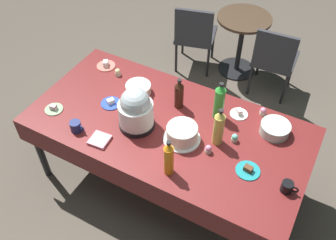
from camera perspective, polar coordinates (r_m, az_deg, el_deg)
The scene contains 25 objects.
ground at distance 3.53m, azimuth -0.00°, elevation -9.05°, with size 9.00×9.00×0.00m, color brown.
potluck_table at distance 3.00m, azimuth -0.00°, elevation -1.49°, with size 2.20×1.10×0.75m.
frosted_layer_cake at distance 2.80m, azimuth 2.13°, elevation -2.08°, with size 0.28×0.28×0.13m.
slow_cooker at distance 2.84m, azimuth -4.89°, elevation 1.51°, with size 0.28×0.28×0.36m.
glass_salad_bowl at distance 2.98m, azimuth 15.84°, elevation -1.26°, with size 0.23×0.23×0.08m, color #B2C6BC.
ceramic_snack_bowl at distance 3.20m, azimuth -4.49°, elevation 4.73°, with size 0.21×0.21×0.08m, color silver.
dessert_plate_teal at distance 2.71m, azimuth 11.97°, elevation -7.39°, with size 0.17×0.17×0.05m.
dessert_plate_coral at distance 3.54m, azimuth -9.35°, elevation 8.19°, with size 0.17×0.17×0.06m.
dessert_plate_sage at distance 3.20m, azimuth -16.85°, elevation 1.65°, with size 0.15×0.15×0.05m.
dessert_plate_white at distance 3.07m, azimuth 10.65°, elevation 1.01°, with size 0.14×0.14×0.06m.
dessert_plate_cobalt at distance 3.15m, azimuth -8.62°, elevation 2.60°, with size 0.17×0.17×0.05m.
cupcake_lemon at distance 3.10m, azimuth 14.12°, elevation 1.26°, with size 0.05×0.05×0.07m.
cupcake_rose at distance 2.86m, azimuth 10.00°, elevation -2.68°, with size 0.05×0.05×0.07m.
cupcake_mint at distance 3.41m, azimuth -7.59°, elevation 7.14°, with size 0.05×0.05×0.07m.
cupcake_cocoa at distance 2.76m, azimuth 6.10°, elevation -4.40°, with size 0.05×0.05×0.07m.
soda_bottle_lime_soda at distance 2.93m, azimuth 7.74°, elevation 2.78°, with size 0.08×0.08×0.34m.
soda_bottle_cola at distance 3.01m, azimuth 1.68°, elevation 3.90°, with size 0.07×0.07×0.28m.
soda_bottle_orange_juice at distance 2.54m, azimuth 0.10°, elevation -5.81°, with size 0.07×0.07×0.32m.
soda_bottle_ginger_ale at distance 2.74m, azimuth 7.66°, elevation -1.13°, with size 0.08×0.08×0.33m.
coffee_mug_black at distance 2.66m, azimuth 17.56°, elevation -9.61°, with size 0.12×0.08×0.08m.
coffee_mug_navy at distance 2.96m, azimuth -13.71°, elevation -0.94°, with size 0.12×0.09×0.09m.
paper_napkin_stack at distance 2.87m, azimuth -10.27°, elevation -2.98°, with size 0.14×0.14×0.02m, color pink.
maroon_chair_left at distance 4.42m, azimuth 4.09°, elevation 12.90°, with size 0.54×0.54×0.85m.
maroon_chair_right at distance 4.20m, azimuth 15.79°, elevation 9.10°, with size 0.47×0.47×0.85m.
round_cafe_table at distance 4.46m, azimuth 11.07°, elevation 12.52°, with size 0.60×0.60×0.72m.
Camera 1 is at (0.97, -1.78, 2.90)m, focal length 40.42 mm.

